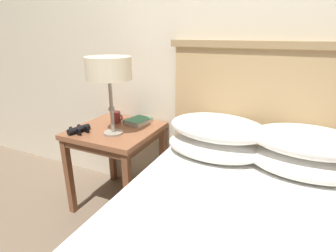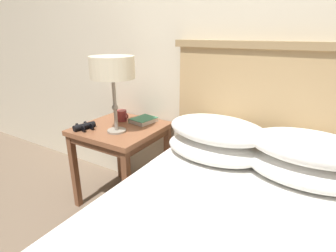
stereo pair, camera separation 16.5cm
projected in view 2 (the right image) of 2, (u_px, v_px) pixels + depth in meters
wall_back at (217, 30)px, 1.70m from camera, size 8.00×0.06×2.60m
nightstand at (121, 137)px, 1.97m from camera, size 0.58×0.58×0.63m
table_lamp at (112, 70)px, 1.69m from camera, size 0.29×0.29×0.52m
book_on_nightstand at (143, 120)px, 2.03m from camera, size 0.18×0.20×0.04m
binoculars_pair at (84, 126)px, 1.88m from camera, size 0.15×0.16×0.05m
coffee_mug at (122, 116)px, 2.05m from camera, size 0.10×0.08×0.08m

